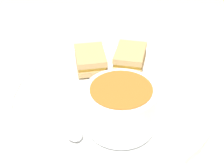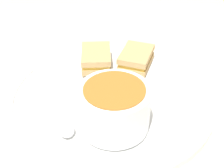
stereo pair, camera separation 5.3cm
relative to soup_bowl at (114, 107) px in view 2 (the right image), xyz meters
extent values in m
plane|color=beige|center=(-0.05, -0.06, -0.05)|extent=(2.40, 2.40, 0.00)
cylinder|color=white|center=(-0.05, -0.06, -0.05)|extent=(0.35, 0.35, 0.01)
torus|color=white|center=(-0.05, -0.06, -0.04)|extent=(0.35, 0.35, 0.01)
cylinder|color=white|center=(0.00, 0.00, -0.03)|extent=(0.06, 0.06, 0.01)
cylinder|color=white|center=(0.00, 0.00, 0.00)|extent=(0.11, 0.11, 0.07)
cylinder|color=orange|center=(0.00, 0.00, 0.03)|extent=(0.09, 0.09, 0.01)
cube|color=silver|center=(0.04, -0.09, -0.03)|extent=(0.04, 0.09, 0.00)
ellipsoid|color=silver|center=(0.06, -0.03, -0.03)|extent=(0.03, 0.04, 0.01)
cube|color=tan|center=(-0.14, -0.10, -0.03)|extent=(0.09, 0.09, 0.01)
cube|color=gold|center=(-0.14, -0.10, -0.02)|extent=(0.09, 0.08, 0.01)
cube|color=tan|center=(-0.14, -0.10, -0.01)|extent=(0.09, 0.09, 0.01)
cube|color=tan|center=(-0.08, -0.15, -0.03)|extent=(0.09, 0.09, 0.01)
cube|color=gold|center=(-0.08, -0.15, -0.02)|extent=(0.08, 0.09, 0.01)
cube|color=tan|center=(-0.08, -0.15, -0.01)|extent=(0.09, 0.09, 0.01)
camera|label=1|loc=(0.26, 0.23, 0.30)|focal=50.00mm
camera|label=2|loc=(0.22, 0.26, 0.30)|focal=50.00mm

